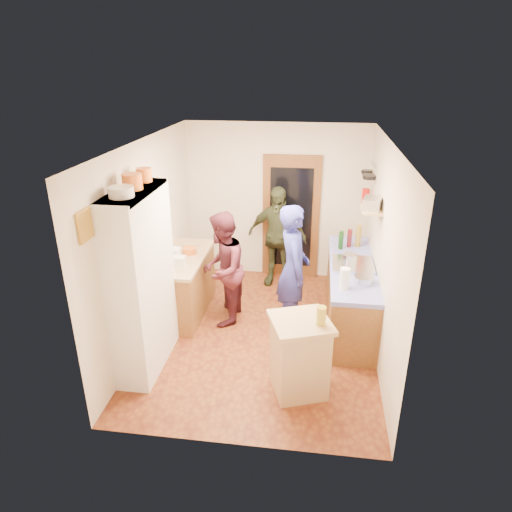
% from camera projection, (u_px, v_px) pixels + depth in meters
% --- Properties ---
extents(floor, '(3.00, 4.00, 0.02)m').
position_uv_depth(floor, '(261.00, 334.00, 6.30)').
color(floor, brown).
rests_on(floor, ground).
extents(ceiling, '(3.00, 4.00, 0.02)m').
position_uv_depth(ceiling, '(262.00, 142.00, 5.27)').
color(ceiling, silver).
rests_on(ceiling, ground).
extents(wall_back, '(3.00, 0.02, 2.60)m').
position_uv_depth(wall_back, '(277.00, 202.00, 7.62)').
color(wall_back, beige).
rests_on(wall_back, ground).
extents(wall_front, '(3.00, 0.02, 2.60)m').
position_uv_depth(wall_front, '(233.00, 332.00, 3.96)').
color(wall_front, beige).
rests_on(wall_front, ground).
extents(wall_left, '(0.02, 4.00, 2.60)m').
position_uv_depth(wall_left, '(148.00, 241.00, 5.98)').
color(wall_left, beige).
rests_on(wall_left, ground).
extents(wall_right, '(0.02, 4.00, 2.60)m').
position_uv_depth(wall_right, '(383.00, 253.00, 5.60)').
color(wall_right, beige).
rests_on(wall_right, ground).
extents(door_frame, '(0.95, 0.06, 2.10)m').
position_uv_depth(door_frame, '(291.00, 218.00, 7.65)').
color(door_frame, brown).
rests_on(door_frame, ground).
extents(door_glass, '(0.70, 0.02, 1.70)m').
position_uv_depth(door_glass, '(291.00, 218.00, 7.62)').
color(door_glass, black).
rests_on(door_glass, door_frame).
extents(hutch_body, '(0.40, 1.20, 2.20)m').
position_uv_depth(hutch_body, '(142.00, 282.00, 5.30)').
color(hutch_body, white).
rests_on(hutch_body, ground).
extents(hutch_top_shelf, '(0.40, 1.14, 0.04)m').
position_uv_depth(hutch_top_shelf, '(132.00, 192.00, 4.88)').
color(hutch_top_shelf, white).
rests_on(hutch_top_shelf, hutch_body).
extents(plate_stack, '(0.26, 0.26, 0.11)m').
position_uv_depth(plate_stack, '(121.00, 192.00, 4.60)').
color(plate_stack, white).
rests_on(plate_stack, hutch_top_shelf).
extents(orange_pot_a, '(0.21, 0.21, 0.17)m').
position_uv_depth(orange_pot_a, '(132.00, 182.00, 4.86)').
color(orange_pot_a, orange).
rests_on(orange_pot_a, hutch_top_shelf).
extents(orange_pot_b, '(0.18, 0.18, 0.16)m').
position_uv_depth(orange_pot_b, '(144.00, 175.00, 5.18)').
color(orange_pot_b, orange).
rests_on(orange_pot_b, hutch_top_shelf).
extents(left_counter_base, '(0.60, 1.40, 0.85)m').
position_uv_depth(left_counter_base, '(184.00, 286.00, 6.69)').
color(left_counter_base, brown).
rests_on(left_counter_base, ground).
extents(left_counter_top, '(0.64, 1.44, 0.05)m').
position_uv_depth(left_counter_top, '(182.00, 258.00, 6.52)').
color(left_counter_top, tan).
rests_on(left_counter_top, left_counter_base).
extents(toaster, '(0.22, 0.15, 0.16)m').
position_uv_depth(toaster, '(177.00, 262.00, 6.12)').
color(toaster, white).
rests_on(toaster, left_counter_top).
extents(kettle, '(0.19, 0.19, 0.19)m').
position_uv_depth(kettle, '(175.00, 254.00, 6.34)').
color(kettle, white).
rests_on(kettle, left_counter_top).
extents(orange_bowl, '(0.23, 0.23, 0.09)m').
position_uv_depth(orange_bowl, '(190.00, 251.00, 6.60)').
color(orange_bowl, orange).
rests_on(orange_bowl, left_counter_top).
extents(chopping_board, '(0.35, 0.30, 0.02)m').
position_uv_depth(chopping_board, '(193.00, 243.00, 6.95)').
color(chopping_board, tan).
rests_on(chopping_board, left_counter_top).
extents(right_counter_base, '(0.60, 2.20, 0.84)m').
position_uv_depth(right_counter_base, '(350.00, 295.00, 6.44)').
color(right_counter_base, brown).
rests_on(right_counter_base, ground).
extents(right_counter_top, '(0.62, 2.22, 0.06)m').
position_uv_depth(right_counter_top, '(352.00, 266.00, 6.26)').
color(right_counter_top, '#1218C2').
rests_on(right_counter_top, right_counter_base).
extents(hob, '(0.55, 0.58, 0.04)m').
position_uv_depth(hob, '(353.00, 264.00, 6.21)').
color(hob, silver).
rests_on(hob, right_counter_top).
extents(pot_on_hob, '(0.19, 0.19, 0.12)m').
position_uv_depth(pot_on_hob, '(350.00, 258.00, 6.19)').
color(pot_on_hob, silver).
rests_on(pot_on_hob, hob).
extents(bottle_a, '(0.08, 0.08, 0.27)m').
position_uv_depth(bottle_a, '(341.00, 240.00, 6.73)').
color(bottle_a, '#143F14').
rests_on(bottle_a, right_counter_top).
extents(bottle_b, '(0.07, 0.07, 0.27)m').
position_uv_depth(bottle_b, '(349.00, 238.00, 6.81)').
color(bottle_b, '#591419').
rests_on(bottle_b, right_counter_top).
extents(bottle_c, '(0.10, 0.10, 0.33)m').
position_uv_depth(bottle_c, '(358.00, 236.00, 6.81)').
color(bottle_c, olive).
rests_on(bottle_c, right_counter_top).
extents(paper_towel, '(0.14, 0.14, 0.26)m').
position_uv_depth(paper_towel, '(345.00, 278.00, 5.55)').
color(paper_towel, white).
rests_on(paper_towel, right_counter_top).
extents(mixing_bowl, '(0.31, 0.31, 0.09)m').
position_uv_depth(mixing_bowl, '(364.00, 280.00, 5.71)').
color(mixing_bowl, silver).
rests_on(mixing_bowl, right_counter_top).
extents(island_base, '(0.70, 0.70, 0.86)m').
position_uv_depth(island_base, '(299.00, 358.00, 5.07)').
color(island_base, tan).
rests_on(island_base, ground).
extents(island_top, '(0.79, 0.79, 0.05)m').
position_uv_depth(island_top, '(301.00, 322.00, 4.89)').
color(island_top, tan).
rests_on(island_top, island_base).
extents(cutting_board, '(0.42, 0.38, 0.02)m').
position_uv_depth(cutting_board, '(295.00, 320.00, 4.92)').
color(cutting_board, white).
rests_on(cutting_board, island_top).
extents(oil_jar, '(0.13, 0.13, 0.21)m').
position_uv_depth(oil_jar, '(321.00, 316.00, 4.77)').
color(oil_jar, '#AD9E2D').
rests_on(oil_jar, island_top).
extents(pan_rail, '(0.02, 0.65, 0.02)m').
position_uv_depth(pan_rail, '(373.00, 166.00, 6.70)').
color(pan_rail, silver).
rests_on(pan_rail, wall_right).
extents(pan_hang_a, '(0.18, 0.18, 0.05)m').
position_uv_depth(pan_hang_a, '(369.00, 177.00, 6.60)').
color(pan_hang_a, black).
rests_on(pan_hang_a, pan_rail).
extents(pan_hang_b, '(0.16, 0.16, 0.05)m').
position_uv_depth(pan_hang_b, '(368.00, 175.00, 6.79)').
color(pan_hang_b, black).
rests_on(pan_hang_b, pan_rail).
extents(pan_hang_c, '(0.17, 0.17, 0.05)m').
position_uv_depth(pan_hang_c, '(367.00, 172.00, 6.97)').
color(pan_hang_c, black).
rests_on(pan_hang_c, pan_rail).
extents(wall_shelf, '(0.26, 0.42, 0.03)m').
position_uv_depth(wall_shelf, '(371.00, 210.00, 5.87)').
color(wall_shelf, tan).
rests_on(wall_shelf, wall_right).
extents(radio, '(0.29, 0.34, 0.15)m').
position_uv_depth(radio, '(372.00, 203.00, 5.84)').
color(radio, silver).
rests_on(radio, wall_shelf).
extents(ext_bracket, '(0.06, 0.10, 0.04)m').
position_uv_depth(ext_bracket, '(369.00, 202.00, 7.10)').
color(ext_bracket, black).
rests_on(ext_bracket, wall_right).
extents(fire_extinguisher, '(0.11, 0.11, 0.32)m').
position_uv_depth(fire_extinguisher, '(365.00, 199.00, 7.08)').
color(fire_extinguisher, red).
rests_on(fire_extinguisher, wall_right).
extents(picture_frame, '(0.03, 0.25, 0.30)m').
position_uv_depth(picture_frame, '(85.00, 226.00, 4.27)').
color(picture_frame, gold).
rests_on(picture_frame, wall_left).
extents(person_hob, '(0.55, 0.73, 1.79)m').
position_uv_depth(person_hob, '(296.00, 270.00, 6.09)').
color(person_hob, navy).
rests_on(person_hob, ground).
extents(person_left, '(0.64, 0.81, 1.63)m').
position_uv_depth(person_left, '(225.00, 268.00, 6.34)').
color(person_left, '#4E1D29').
rests_on(person_left, ground).
extents(person_back, '(1.05, 0.61, 1.68)m').
position_uv_depth(person_back, '(278.00, 237.00, 7.42)').
color(person_back, '#313721').
rests_on(person_back, ground).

